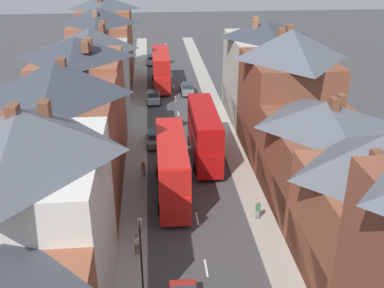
{
  "coord_description": "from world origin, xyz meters",
  "views": [
    {
      "loc": [
        -3.2,
        -12.25,
        20.58
      ],
      "look_at": [
        0.54,
        28.51,
        1.8
      ],
      "focal_mm": 42.0,
      "sensor_mm": 36.0,
      "label": 1
    }
  ],
  "objects_px": {
    "double_decker_bus_mid_street": "(204,133)",
    "street_lamp": "(141,257)",
    "car_mid_white": "(214,142)",
    "car_parked_left_a": "(152,59)",
    "car_parked_right_b": "(154,97)",
    "double_decker_bus_lead": "(172,166)",
    "pedestrian_mid_right": "(258,209)",
    "car_parked_right_a": "(155,137)",
    "pedestrian_mid_left": "(137,243)",
    "car_near_blue": "(187,88)",
    "double_decker_bus_far_approaching": "(161,69)",
    "pedestrian_far_left": "(143,168)"
  },
  "relations": [
    {
      "from": "car_near_blue",
      "to": "car_parked_left_a",
      "type": "bearing_deg",
      "value": 105.49
    },
    {
      "from": "car_parked_right_b",
      "to": "pedestrian_mid_right",
      "type": "height_order",
      "value": "pedestrian_mid_right"
    },
    {
      "from": "car_parked_right_a",
      "to": "pedestrian_mid_left",
      "type": "height_order",
      "value": "pedestrian_mid_left"
    },
    {
      "from": "car_parked_right_a",
      "to": "street_lamp",
      "type": "xyz_separation_m",
      "value": [
        -1.15,
        -23.32,
        2.45
      ]
    },
    {
      "from": "pedestrian_mid_left",
      "to": "pedestrian_far_left",
      "type": "xyz_separation_m",
      "value": [
        0.39,
        11.36,
        0.0
      ]
    },
    {
      "from": "double_decker_bus_lead",
      "to": "car_parked_left_a",
      "type": "relative_size",
      "value": 2.48
    },
    {
      "from": "double_decker_bus_mid_street",
      "to": "double_decker_bus_far_approaching",
      "type": "bearing_deg",
      "value": 98.22
    },
    {
      "from": "double_decker_bus_mid_street",
      "to": "street_lamp",
      "type": "height_order",
      "value": "street_lamp"
    },
    {
      "from": "pedestrian_mid_right",
      "to": "car_mid_white",
      "type": "bearing_deg",
      "value": 96.98
    },
    {
      "from": "pedestrian_mid_right",
      "to": "double_decker_bus_lead",
      "type": "bearing_deg",
      "value": 145.0
    },
    {
      "from": "pedestrian_mid_left",
      "to": "pedestrian_mid_right",
      "type": "distance_m",
      "value": 10.11
    },
    {
      "from": "car_parked_right_a",
      "to": "double_decker_bus_mid_street",
      "type": "bearing_deg",
      "value": -38.6
    },
    {
      "from": "double_decker_bus_lead",
      "to": "pedestrian_mid_left",
      "type": "distance_m",
      "value": 8.76
    },
    {
      "from": "double_decker_bus_mid_street",
      "to": "car_parked_left_a",
      "type": "bearing_deg",
      "value": 97.19
    },
    {
      "from": "car_parked_right_a",
      "to": "pedestrian_far_left",
      "type": "bearing_deg",
      "value": -99.22
    },
    {
      "from": "car_parked_right_b",
      "to": "pedestrian_mid_left",
      "type": "relative_size",
      "value": 2.38
    },
    {
      "from": "double_decker_bus_lead",
      "to": "pedestrian_mid_right",
      "type": "height_order",
      "value": "double_decker_bus_lead"
    },
    {
      "from": "car_near_blue",
      "to": "pedestrian_far_left",
      "type": "bearing_deg",
      "value": -103.91
    },
    {
      "from": "double_decker_bus_mid_street",
      "to": "pedestrian_far_left",
      "type": "xyz_separation_m",
      "value": [
        -6.13,
        -3.71,
        -1.78
      ]
    },
    {
      "from": "car_near_blue",
      "to": "pedestrian_mid_left",
      "type": "xyz_separation_m",
      "value": [
        -6.53,
        -36.14,
        0.22
      ]
    },
    {
      "from": "car_parked_left_a",
      "to": "car_parked_right_a",
      "type": "bearing_deg",
      "value": -90.0
    },
    {
      "from": "car_near_blue",
      "to": "pedestrian_far_left",
      "type": "relative_size",
      "value": 2.62
    },
    {
      "from": "double_decker_bus_far_approaching",
      "to": "pedestrian_far_left",
      "type": "xyz_separation_m",
      "value": [
        -2.53,
        -28.64,
        -1.78
      ]
    },
    {
      "from": "double_decker_bus_mid_street",
      "to": "double_decker_bus_lead",
      "type": "bearing_deg",
      "value": -117.23
    },
    {
      "from": "double_decker_bus_mid_street",
      "to": "pedestrian_mid_right",
      "type": "relative_size",
      "value": 6.71
    },
    {
      "from": "car_parked_right_b",
      "to": "car_near_blue",
      "type": "bearing_deg",
      "value": 35.0
    },
    {
      "from": "car_parked_right_a",
      "to": "car_parked_right_b",
      "type": "distance_m",
      "value": 13.74
    },
    {
      "from": "double_decker_bus_mid_street",
      "to": "pedestrian_mid_right",
      "type": "xyz_separation_m",
      "value": [
        2.98,
        -11.6,
        -1.78
      ]
    },
    {
      "from": "double_decker_bus_far_approaching",
      "to": "pedestrian_mid_right",
      "type": "height_order",
      "value": "double_decker_bus_far_approaching"
    },
    {
      "from": "car_parked_right_a",
      "to": "street_lamp",
      "type": "distance_m",
      "value": 23.47
    },
    {
      "from": "double_decker_bus_mid_street",
      "to": "pedestrian_mid_left",
      "type": "distance_m",
      "value": 16.51
    },
    {
      "from": "double_decker_bus_far_approaching",
      "to": "pedestrian_far_left",
      "type": "relative_size",
      "value": 6.71
    },
    {
      "from": "double_decker_bus_far_approaching",
      "to": "pedestrian_far_left",
      "type": "height_order",
      "value": "double_decker_bus_far_approaching"
    },
    {
      "from": "car_near_blue",
      "to": "pedestrian_mid_right",
      "type": "bearing_deg",
      "value": -84.81
    },
    {
      "from": "double_decker_bus_far_approaching",
      "to": "pedestrian_mid_left",
      "type": "xyz_separation_m",
      "value": [
        -2.92,
        -40.0,
        -1.78
      ]
    },
    {
      "from": "double_decker_bus_lead",
      "to": "car_parked_left_a",
      "type": "height_order",
      "value": "double_decker_bus_lead"
    },
    {
      "from": "double_decker_bus_lead",
      "to": "car_parked_right_b",
      "type": "distance_m",
      "value": 24.75
    },
    {
      "from": "car_mid_white",
      "to": "pedestrian_mid_right",
      "type": "bearing_deg",
      "value": -83.02
    },
    {
      "from": "car_parked_right_a",
      "to": "car_parked_right_b",
      "type": "height_order",
      "value": "car_parked_right_b"
    },
    {
      "from": "pedestrian_mid_right",
      "to": "pedestrian_far_left",
      "type": "distance_m",
      "value": 12.05
    },
    {
      "from": "car_parked_left_a",
      "to": "car_parked_right_b",
      "type": "height_order",
      "value": "car_parked_right_b"
    },
    {
      "from": "car_near_blue",
      "to": "car_parked_right_b",
      "type": "distance_m",
      "value": 5.98
    },
    {
      "from": "double_decker_bus_mid_street",
      "to": "pedestrian_mid_left",
      "type": "height_order",
      "value": "double_decker_bus_mid_street"
    },
    {
      "from": "car_parked_left_a",
      "to": "street_lamp",
      "type": "relative_size",
      "value": 0.79
    },
    {
      "from": "car_parked_left_a",
      "to": "street_lamp",
      "type": "distance_m",
      "value": 58.23
    },
    {
      "from": "double_decker_bus_lead",
      "to": "pedestrian_mid_right",
      "type": "distance_m",
      "value": 8.23
    },
    {
      "from": "double_decker_bus_lead",
      "to": "car_near_blue",
      "type": "relative_size",
      "value": 2.56
    },
    {
      "from": "double_decker_bus_lead",
      "to": "car_parked_right_b",
      "type": "height_order",
      "value": "double_decker_bus_lead"
    },
    {
      "from": "car_parked_right_a",
      "to": "car_parked_right_b",
      "type": "xyz_separation_m",
      "value": [
        0.0,
        13.74,
        0.04
      ]
    },
    {
      "from": "car_mid_white",
      "to": "street_lamp",
      "type": "distance_m",
      "value": 22.81
    }
  ]
}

